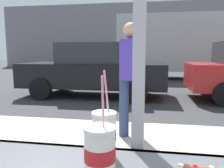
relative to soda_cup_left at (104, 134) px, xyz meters
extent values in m
plane|color=#38383A|center=(0.12, 8.05, -1.07)|extent=(60.00, 60.00, 0.00)
cube|color=#B2ADA3|center=(0.12, 1.65, -0.99)|extent=(16.00, 2.80, 0.16)
cube|color=#35373A|center=(0.12, 0.08, -0.10)|extent=(2.29, 0.02, 0.02)
cube|color=gray|center=(0.12, 20.37, 1.80)|extent=(28.00, 1.20, 5.74)
cylinder|color=silver|center=(0.00, 0.00, -0.01)|extent=(0.09, 0.09, 0.16)
cylinder|color=black|center=(0.00, 0.00, 0.00)|extent=(0.09, 0.09, 0.05)
cylinder|color=black|center=(0.00, 0.00, 0.07)|extent=(0.08, 0.08, 0.01)
cylinder|color=white|center=(0.00, 0.00, 0.08)|extent=(0.09, 0.09, 0.01)
cylinder|color=pink|center=(0.01, -0.01, 0.14)|extent=(0.02, 0.04, 0.20)
cylinder|color=silver|center=(0.02, -0.15, -0.01)|extent=(0.09, 0.09, 0.16)
cylinder|color=red|center=(0.02, -0.15, 0.00)|extent=(0.10, 0.10, 0.05)
cylinder|color=black|center=(0.02, -0.15, 0.07)|extent=(0.09, 0.09, 0.01)
cylinder|color=white|center=(0.02, -0.15, 0.08)|extent=(0.10, 0.10, 0.01)
cylinder|color=pink|center=(0.03, -0.16, 0.14)|extent=(0.01, 0.03, 0.20)
cube|color=red|center=(0.31, -0.11, -0.04)|extent=(0.01, 0.01, 0.01)
cube|color=beige|center=(0.36, -0.12, -0.04)|extent=(0.01, 0.01, 0.01)
cube|color=black|center=(-1.57, 6.09, -0.39)|extent=(4.44, 1.72, 0.72)
cube|color=#282D33|center=(-1.41, 6.09, 0.28)|extent=(2.31, 1.52, 0.62)
cylinder|color=black|center=(-0.19, 6.96, -0.75)|extent=(0.64, 0.18, 0.64)
cylinder|color=black|center=(-0.19, 5.23, -0.75)|extent=(0.64, 0.18, 0.64)
cylinder|color=black|center=(-2.95, 6.96, -0.75)|extent=(0.64, 0.18, 0.64)
cylinder|color=black|center=(-2.95, 5.23, -0.75)|extent=(0.64, 0.18, 0.64)
cylinder|color=black|center=(2.08, 6.98, -0.75)|extent=(0.64, 0.18, 0.64)
cube|color=beige|center=(1.23, 11.43, 0.77)|extent=(5.41, 2.20, 2.78)
cylinder|color=black|center=(0.20, 12.53, -0.62)|extent=(0.90, 0.24, 0.90)
cylinder|color=black|center=(0.20, 10.33, -0.62)|extent=(0.90, 0.24, 0.90)
cylinder|color=navy|center=(-0.19, 2.38, -0.50)|extent=(0.14, 0.14, 0.84)
cylinder|color=navy|center=(-0.01, 2.38, -0.50)|extent=(0.14, 0.14, 0.84)
cylinder|color=#4A36A9|center=(-0.10, 2.38, 0.20)|extent=(0.32, 0.32, 0.56)
sphere|color=tan|center=(-0.10, 2.38, 0.60)|extent=(0.22, 0.22, 0.22)
camera|label=1|loc=(0.16, -0.80, 0.30)|focal=36.19mm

